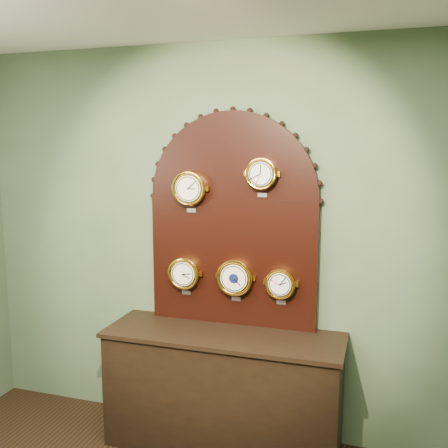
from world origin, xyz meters
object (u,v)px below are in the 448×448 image
(hygrometer, at_px, (184,273))
(barometer, at_px, (235,277))
(shop_counter, at_px, (223,392))
(tide_clock, at_px, (281,284))
(display_board, at_px, (233,213))
(arabic_clock, at_px, (261,174))
(roman_clock, at_px, (190,188))

(hygrometer, height_order, barometer, barometer)
(shop_counter, bearing_deg, tide_clock, 23.11)
(hygrometer, xyz_separation_m, tide_clock, (0.70, 0.00, -0.02))
(shop_counter, xyz_separation_m, display_board, (0.00, 0.22, 1.23))
(arabic_clock, height_order, barometer, arabic_clock)
(shop_counter, relative_size, hygrometer, 5.62)
(roman_clock, xyz_separation_m, hygrometer, (-0.05, 0.00, -0.61))
(display_board, relative_size, barometer, 4.95)
(shop_counter, distance_m, barometer, 0.80)
(hygrometer, bearing_deg, arabic_clock, 0.05)
(arabic_clock, bearing_deg, barometer, -179.64)
(display_board, xyz_separation_m, barometer, (0.04, -0.07, -0.44))
(barometer, bearing_deg, roman_clock, 179.93)
(shop_counter, height_order, display_board, display_board)
(shop_counter, bearing_deg, arabic_clock, 35.07)
(shop_counter, relative_size, arabic_clock, 5.97)
(arabic_clock, distance_m, tide_clock, 0.75)
(display_board, relative_size, roman_clock, 5.18)
(display_board, bearing_deg, roman_clock, -167.15)
(shop_counter, xyz_separation_m, arabic_clock, (0.22, 0.15, 1.51))
(shop_counter, bearing_deg, barometer, 75.92)
(roman_clock, bearing_deg, shop_counter, -27.48)
(arabic_clock, bearing_deg, tide_clock, 0.06)
(tide_clock, bearing_deg, barometer, -179.77)
(hygrometer, bearing_deg, shop_counter, -24.24)
(roman_clock, height_order, arabic_clock, arabic_clock)
(roman_clock, bearing_deg, barometer, -0.07)
(display_board, height_order, tide_clock, display_board)
(barometer, bearing_deg, shop_counter, -104.08)
(shop_counter, relative_size, roman_clock, 5.41)
(shop_counter, xyz_separation_m, hygrometer, (-0.34, 0.15, 0.79))
(arabic_clock, xyz_separation_m, barometer, (-0.18, -0.00, -0.72))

